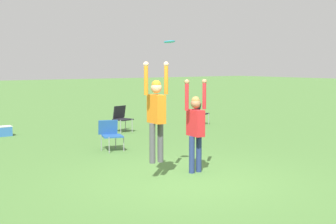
% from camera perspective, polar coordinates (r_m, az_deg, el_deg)
% --- Properties ---
extents(ground_plane, '(120.00, 120.00, 0.00)m').
position_cam_1_polar(ground_plane, '(9.52, 1.86, -8.17)').
color(ground_plane, '#4C7A38').
extents(person_jumping, '(0.59, 0.45, 2.04)m').
position_cam_1_polar(person_jumping, '(9.36, -1.43, 0.26)').
color(person_jumping, '#4C4C51').
rests_on(person_jumping, ground_plane).
extents(person_defending, '(0.58, 0.44, 1.99)m').
position_cam_1_polar(person_defending, '(9.91, 3.37, -1.46)').
color(person_defending, navy).
rests_on(person_defending, ground_plane).
extents(frisbee, '(0.23, 0.23, 0.05)m').
position_cam_1_polar(frisbee, '(9.40, 0.18, 8.56)').
color(frisbee, '#2D9EDB').
extents(camping_chair_0, '(0.64, 0.68, 0.78)m').
position_cam_1_polar(camping_chair_0, '(18.05, 3.88, 0.02)').
color(camping_chair_0, gray).
rests_on(camping_chair_0, ground_plane).
extents(camping_chair_1, '(0.64, 0.69, 0.88)m').
position_cam_1_polar(camping_chair_1, '(16.04, -5.70, -0.56)').
color(camping_chair_1, gray).
rests_on(camping_chair_1, ground_plane).
extents(camping_chair_2, '(0.65, 0.70, 0.81)m').
position_cam_1_polar(camping_chair_2, '(12.60, -7.01, -2.54)').
color(camping_chair_2, gray).
rests_on(camping_chair_2, ground_plane).
extents(cooler_box, '(0.52, 0.31, 0.33)m').
position_cam_1_polar(cooler_box, '(15.92, -19.46, -2.21)').
color(cooler_box, '#336BB7').
rests_on(cooler_box, ground_plane).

